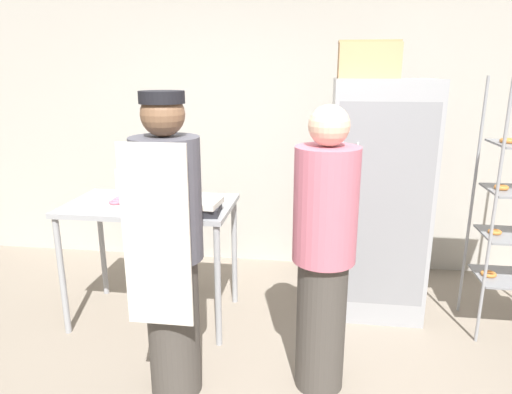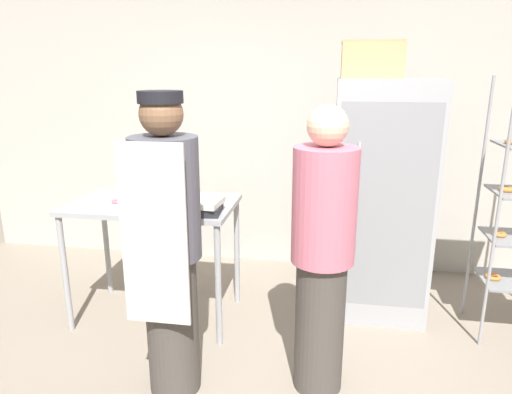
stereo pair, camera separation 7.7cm
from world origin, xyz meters
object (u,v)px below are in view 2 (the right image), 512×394
at_px(cardboard_storage_box, 372,60).
at_px(person_baker, 168,246).
at_px(binder_stack, 199,206).
at_px(refrigerator, 380,200).
at_px(person_customer, 322,253).
at_px(blender_pitcher, 136,176).
at_px(donut_box, 130,201).

xyz_separation_m(cardboard_storage_box, person_baker, (-1.14, -1.26, -1.02)).
distance_m(binder_stack, person_baker, 0.61).
relative_size(refrigerator, person_customer, 1.07).
xyz_separation_m(binder_stack, person_customer, (0.85, -0.44, -0.11)).
relative_size(blender_pitcher, person_baker, 0.17).
bearing_deg(cardboard_storage_box, binder_stack, -149.81).
xyz_separation_m(blender_pitcher, person_customer, (1.50, -0.89, -0.20)).
bearing_deg(donut_box, cardboard_storage_box, 20.66).
relative_size(refrigerator, binder_stack, 5.70).
distance_m(refrigerator, person_customer, 1.14).
distance_m(refrigerator, cardboard_storage_box, 1.04).
xyz_separation_m(donut_box, person_customer, (1.36, -0.47, -0.11)).
bearing_deg(person_customer, blender_pitcher, 149.17).
distance_m(binder_stack, person_customer, 0.96).
bearing_deg(blender_pitcher, donut_box, -72.44).
relative_size(cardboard_storage_box, person_baker, 0.25).
bearing_deg(binder_stack, person_baker, -90.59).
distance_m(donut_box, person_baker, 0.82).
relative_size(binder_stack, person_baker, 0.18).
distance_m(refrigerator, person_baker, 1.76).
relative_size(refrigerator, blender_pitcher, 5.91).
xyz_separation_m(person_baker, person_customer, (0.85, 0.16, -0.05)).
bearing_deg(blender_pitcher, cardboard_storage_box, 6.53).
height_order(binder_stack, person_customer, person_customer).
bearing_deg(refrigerator, person_customer, -111.23).
bearing_deg(person_baker, refrigerator, 44.10).
bearing_deg(cardboard_storage_box, blender_pitcher, -173.47).
relative_size(refrigerator, person_baker, 1.03).
bearing_deg(binder_stack, donut_box, 175.97).
bearing_deg(person_baker, binder_stack, 89.41).
distance_m(blender_pitcher, person_baker, 1.25).
height_order(donut_box, cardboard_storage_box, cardboard_storage_box).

